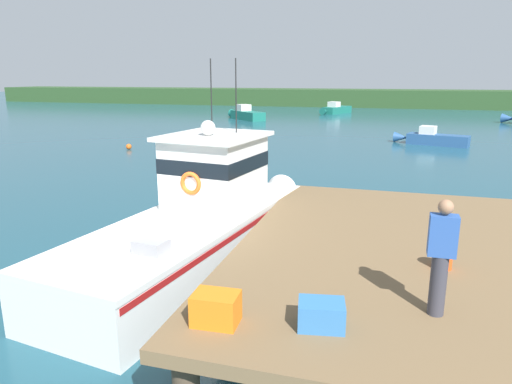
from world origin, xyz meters
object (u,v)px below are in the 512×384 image
(mooring_buoy_outer, at_px, (129,147))
(mooring_buoy_spare_mooring, at_px, (160,162))
(bait_bucket, at_px, (443,259))
(moored_boat_outer_mooring, at_px, (432,138))
(moored_boat_near_channel, at_px, (246,114))
(moored_boat_mid_harbor, at_px, (335,109))
(main_fishing_boat, at_px, (203,219))
(crate_single_far, at_px, (216,309))
(crate_stack_near_edge, at_px, (321,314))
(deckhand_by_the_boat, at_px, (441,255))
(mooring_buoy_inshore, at_px, (374,202))

(mooring_buoy_outer, xyz_separation_m, mooring_buoy_spare_mooring, (4.39, -4.33, 0.04))
(bait_bucket, bearing_deg, moored_boat_outer_mooring, 86.16)
(moored_boat_near_channel, bearing_deg, moored_boat_mid_harbor, 51.67)
(moored_boat_outer_mooring, distance_m, moored_boat_mid_harbor, 25.55)
(moored_boat_outer_mooring, relative_size, mooring_buoy_outer, 14.15)
(main_fishing_boat, height_order, mooring_buoy_spare_mooring, main_fishing_boat)
(mooring_buoy_spare_mooring, bearing_deg, crate_single_far, -60.09)
(crate_stack_near_edge, height_order, deckhand_by_the_boat, deckhand_by_the_boat)
(bait_bucket, xyz_separation_m, mooring_buoy_spare_mooring, (-11.94, 12.68, -1.16))
(moored_boat_mid_harbor, distance_m, mooring_buoy_outer, 32.39)
(crate_single_far, height_order, mooring_buoy_spare_mooring, crate_single_far)
(moored_boat_mid_harbor, distance_m, mooring_buoy_spare_mooring, 35.77)
(main_fishing_boat, height_order, mooring_buoy_outer, main_fishing_boat)
(main_fishing_boat, relative_size, bait_bucket, 29.30)
(main_fishing_boat, relative_size, mooring_buoy_inshore, 25.90)
(crate_stack_near_edge, height_order, mooring_buoy_outer, crate_stack_near_edge)
(crate_single_far, distance_m, moored_boat_near_channel, 42.71)
(crate_single_far, bearing_deg, crate_stack_near_edge, 12.21)
(main_fishing_boat, distance_m, deckhand_by_the_boat, 6.33)
(moored_boat_outer_mooring, relative_size, moored_boat_mid_harbor, 0.87)
(crate_stack_near_edge, height_order, moored_boat_outer_mooring, crate_stack_near_edge)
(mooring_buoy_inshore, relative_size, mooring_buoy_spare_mooring, 0.92)
(moored_boat_mid_harbor, relative_size, mooring_buoy_inshore, 14.29)
(crate_single_far, bearing_deg, mooring_buoy_outer, 123.86)
(bait_bucket, distance_m, moored_boat_near_channel, 41.11)
(crate_single_far, relative_size, moored_boat_outer_mooring, 0.13)
(crate_stack_near_edge, distance_m, moored_boat_mid_harbor, 50.99)
(moored_boat_mid_harbor, relative_size, mooring_buoy_outer, 16.28)
(deckhand_by_the_boat, height_order, mooring_buoy_outer, deckhand_by_the_boat)
(mooring_buoy_outer, bearing_deg, moored_boat_outer_mooring, 22.08)
(crate_single_far, bearing_deg, bait_bucket, 42.41)
(moored_boat_near_channel, relative_size, mooring_buoy_spare_mooring, 12.19)
(crate_stack_near_edge, distance_m, mooring_buoy_spare_mooring, 18.34)
(crate_single_far, relative_size, deckhand_by_the_boat, 0.37)
(deckhand_by_the_boat, xyz_separation_m, mooring_buoy_outer, (-16.09, 18.72, -1.89))
(main_fishing_boat, relative_size, deckhand_by_the_boat, 6.11)
(moored_boat_outer_mooring, xyz_separation_m, mooring_buoy_inshore, (-3.03, -16.40, -0.22))
(mooring_buoy_inshore, distance_m, mooring_buoy_spare_mooring, 11.58)
(mooring_buoy_inshore, bearing_deg, bait_bucket, -79.95)
(deckhand_by_the_boat, bearing_deg, crate_stack_near_edge, -151.86)
(crate_stack_near_edge, bearing_deg, crate_single_far, -167.79)
(bait_bucket, bearing_deg, moored_boat_near_channel, 112.09)
(main_fishing_boat, xyz_separation_m, bait_bucket, (5.22, -2.04, 0.36))
(crate_stack_near_edge, distance_m, moored_boat_outer_mooring, 27.01)
(bait_bucket, distance_m, moored_boat_mid_harbor, 48.75)
(deckhand_by_the_boat, bearing_deg, mooring_buoy_spare_mooring, 129.13)
(deckhand_by_the_boat, distance_m, mooring_buoy_spare_mooring, 18.64)
(moored_boat_near_channel, bearing_deg, main_fishing_boat, -74.16)
(crate_single_far, distance_m, bait_bucket, 4.12)
(crate_single_far, xyz_separation_m, mooring_buoy_inshore, (1.64, 10.68, -1.22))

